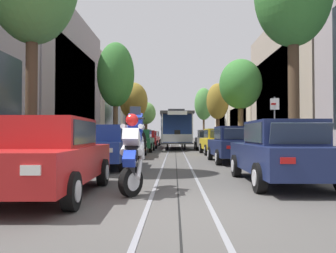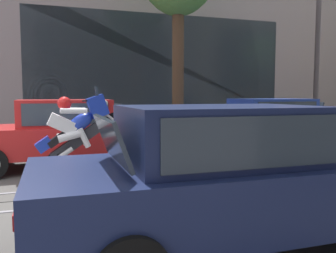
{
  "view_description": "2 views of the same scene",
  "coord_description": "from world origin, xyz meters",
  "px_view_note": "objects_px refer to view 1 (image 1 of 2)",
  "views": [
    {
      "loc": [
        -0.07,
        -5.36,
        1.24
      ],
      "look_at": [
        -0.5,
        15.98,
        1.74
      ],
      "focal_mm": 35.28,
      "sensor_mm": 36.0,
      "label": 1
    },
    {
      "loc": [
        6.1,
        1.1,
        1.7
      ],
      "look_at": [
        -2.34,
        3.87,
        0.91
      ],
      "focal_mm": 38.52,
      "sensor_mm": 36.0,
      "label": 2
    }
  ],
  "objects_px": {
    "parked_car_blue_second_left": "(105,146)",
    "parked_car_orange_mid_left": "(127,142)",
    "parked_car_grey_far_left": "(153,138)",
    "parked_car_navy_second_right": "(234,144)",
    "cable_car_trolley": "(175,129)",
    "fire_hydrant": "(58,157)",
    "parked_car_red_near_left": "(47,156)",
    "parked_car_navy_near_right": "(281,152)",
    "parked_car_silver_fourth_right": "(207,140)",
    "motorcycle_with_rider": "(133,147)",
    "parked_car_yellow_mid_right": "(218,141)",
    "street_tree_kerb_left_second": "(116,75)",
    "street_tree_kerb_right_fourth": "(204,104)",
    "pedestrian_on_left_pavement": "(261,139)",
    "parked_car_red_fifth_left": "(146,139)",
    "street_tree_kerb_right_mid": "(218,102)",
    "parked_car_green_fourth_left": "(140,140)",
    "parked_car_red_sixth_left": "(150,138)",
    "street_tree_kerb_left_fourth": "(146,114)",
    "street_tree_kerb_right_second": "(240,85)",
    "street_sign_post": "(275,122)",
    "street_tree_kerb_left_mid": "(134,101)"
  },
  "relations": [
    {
      "from": "parked_car_blue_second_left",
      "to": "parked_car_orange_mid_left",
      "type": "distance_m",
      "value": 5.56
    },
    {
      "from": "parked_car_orange_mid_left",
      "to": "parked_car_grey_far_left",
      "type": "height_order",
      "value": "same"
    },
    {
      "from": "parked_car_navy_second_right",
      "to": "cable_car_trolley",
      "type": "height_order",
      "value": "cable_car_trolley"
    },
    {
      "from": "fire_hydrant",
      "to": "parked_car_red_near_left",
      "type": "bearing_deg",
      "value": -72.69
    },
    {
      "from": "parked_car_navy_near_right",
      "to": "parked_car_navy_second_right",
      "type": "height_order",
      "value": "same"
    },
    {
      "from": "parked_car_red_near_left",
      "to": "fire_hydrant",
      "type": "height_order",
      "value": "parked_car_red_near_left"
    },
    {
      "from": "fire_hydrant",
      "to": "parked_car_grey_far_left",
      "type": "bearing_deg",
      "value": 86.87
    },
    {
      "from": "parked_car_red_near_left",
      "to": "parked_car_silver_fourth_right",
      "type": "xyz_separation_m",
      "value": [
        5.2,
        19.77,
        0.0
      ]
    },
    {
      "from": "parked_car_blue_second_left",
      "to": "parked_car_navy_near_right",
      "type": "height_order",
      "value": "same"
    },
    {
      "from": "motorcycle_with_rider",
      "to": "parked_car_yellow_mid_right",
      "type": "bearing_deg",
      "value": 75.36
    },
    {
      "from": "parked_car_red_near_left",
      "to": "parked_car_grey_far_left",
      "type": "height_order",
      "value": "same"
    },
    {
      "from": "street_tree_kerb_left_second",
      "to": "street_tree_kerb_right_fourth",
      "type": "distance_m",
      "value": 26.9
    },
    {
      "from": "parked_car_silver_fourth_right",
      "to": "pedestrian_on_left_pavement",
      "type": "bearing_deg",
      "value": -9.14
    },
    {
      "from": "motorcycle_with_rider",
      "to": "street_tree_kerb_right_fourth",
      "type": "bearing_deg",
      "value": 82.92
    },
    {
      "from": "parked_car_navy_second_right",
      "to": "street_tree_kerb_right_fourth",
      "type": "xyz_separation_m",
      "value": [
        1.69,
        34.12,
        4.88
      ]
    },
    {
      "from": "pedestrian_on_left_pavement",
      "to": "parked_car_red_near_left",
      "type": "bearing_deg",
      "value": -115.89
    },
    {
      "from": "parked_car_red_fifth_left",
      "to": "parked_car_orange_mid_left",
      "type": "bearing_deg",
      "value": -90.24
    },
    {
      "from": "parked_car_navy_second_right",
      "to": "parked_car_silver_fourth_right",
      "type": "distance_m",
      "value": 11.86
    },
    {
      "from": "street_tree_kerb_right_mid",
      "to": "street_tree_kerb_right_fourth",
      "type": "bearing_deg",
      "value": 91.59
    },
    {
      "from": "parked_car_green_fourth_left",
      "to": "parked_car_red_sixth_left",
      "type": "relative_size",
      "value": 0.99
    },
    {
      "from": "parked_car_green_fourth_left",
      "to": "street_tree_kerb_left_fourth",
      "type": "xyz_separation_m",
      "value": [
        -1.7,
        24.14,
        3.43
      ]
    },
    {
      "from": "parked_car_red_fifth_left",
      "to": "street_tree_kerb_right_mid",
      "type": "xyz_separation_m",
      "value": [
        7.19,
        6.36,
        3.92
      ]
    },
    {
      "from": "parked_car_navy_near_right",
      "to": "parked_car_green_fourth_left",
      "type": "bearing_deg",
      "value": 108.64
    },
    {
      "from": "parked_car_green_fourth_left",
      "to": "cable_car_trolley",
      "type": "bearing_deg",
      "value": 64.82
    },
    {
      "from": "parked_car_silver_fourth_right",
      "to": "parked_car_navy_second_right",
      "type": "bearing_deg",
      "value": -89.97
    },
    {
      "from": "parked_car_red_sixth_left",
      "to": "street_tree_kerb_right_second",
      "type": "height_order",
      "value": "street_tree_kerb_right_second"
    },
    {
      "from": "street_tree_kerb_right_fourth",
      "to": "cable_car_trolley",
      "type": "xyz_separation_m",
      "value": [
        -4.24,
        -19.63,
        -4.02
      ]
    },
    {
      "from": "street_tree_kerb_left_fourth",
      "to": "parked_car_navy_second_right",
      "type": "bearing_deg",
      "value": -78.41
    },
    {
      "from": "parked_car_red_fifth_left",
      "to": "parked_car_blue_second_left",
      "type": "bearing_deg",
      "value": -90.3
    },
    {
      "from": "parked_car_red_near_left",
      "to": "parked_car_silver_fourth_right",
      "type": "relative_size",
      "value": 1.0
    },
    {
      "from": "street_tree_kerb_right_fourth",
      "to": "fire_hydrant",
      "type": "height_order",
      "value": "street_tree_kerb_right_fourth"
    },
    {
      "from": "parked_car_silver_fourth_right",
      "to": "street_sign_post",
      "type": "relative_size",
      "value": 1.56
    },
    {
      "from": "parked_car_grey_far_left",
      "to": "street_tree_kerb_left_second",
      "type": "xyz_separation_m",
      "value": [
        -1.5,
        -17.18,
        4.61
      ]
    },
    {
      "from": "parked_car_green_fourth_left",
      "to": "parked_car_silver_fourth_right",
      "type": "bearing_deg",
      "value": 28.9
    },
    {
      "from": "parked_car_navy_near_right",
      "to": "street_sign_post",
      "type": "height_order",
      "value": "street_sign_post"
    },
    {
      "from": "parked_car_red_fifth_left",
      "to": "parked_car_grey_far_left",
      "type": "xyz_separation_m",
      "value": [
        -0.14,
        10.99,
        0.0
      ]
    },
    {
      "from": "parked_car_navy_second_right",
      "to": "pedestrian_on_left_pavement",
      "type": "xyz_separation_m",
      "value": [
        4.07,
        11.2,
        0.08
      ]
    },
    {
      "from": "street_tree_kerb_left_second",
      "to": "street_tree_kerb_right_second",
      "type": "bearing_deg",
      "value": -2.17
    },
    {
      "from": "parked_car_grey_far_left",
      "to": "pedestrian_on_left_pavement",
      "type": "relative_size",
      "value": 2.81
    },
    {
      "from": "parked_car_navy_near_right",
      "to": "street_tree_kerb_right_fourth",
      "type": "relative_size",
      "value": 0.54
    },
    {
      "from": "street_tree_kerb_right_mid",
      "to": "motorcycle_with_rider",
      "type": "xyz_separation_m",
      "value": [
        -5.54,
        -28.76,
        -3.74
      ]
    },
    {
      "from": "parked_car_yellow_mid_right",
      "to": "fire_hydrant",
      "type": "height_order",
      "value": "parked_car_yellow_mid_right"
    },
    {
      "from": "street_tree_kerb_left_second",
      "to": "motorcycle_with_rider",
      "type": "distance_m",
      "value": 17.13
    },
    {
      "from": "parked_car_orange_mid_left",
      "to": "parked_car_red_fifth_left",
      "type": "relative_size",
      "value": 1.0
    },
    {
      "from": "parked_car_navy_near_right",
      "to": "parked_car_navy_second_right",
      "type": "xyz_separation_m",
      "value": [
        -0.06,
        6.26,
        0.0
      ]
    },
    {
      "from": "parked_car_red_sixth_left",
      "to": "street_tree_kerb_right_second",
      "type": "relative_size",
      "value": 0.68
    },
    {
      "from": "street_tree_kerb_left_mid",
      "to": "parked_car_navy_second_right",
      "type": "bearing_deg",
      "value": -71.25
    },
    {
      "from": "parked_car_navy_near_right",
      "to": "motorcycle_with_rider",
      "type": "bearing_deg",
      "value": -158.99
    },
    {
      "from": "parked_car_green_fourth_left",
      "to": "street_tree_kerb_left_mid",
      "type": "xyz_separation_m",
      "value": [
        -1.91,
        11.62,
        4.0
      ]
    },
    {
      "from": "street_tree_kerb_right_mid",
      "to": "parked_car_navy_second_right",
      "type": "bearing_deg",
      "value": -95.55
    }
  ]
}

